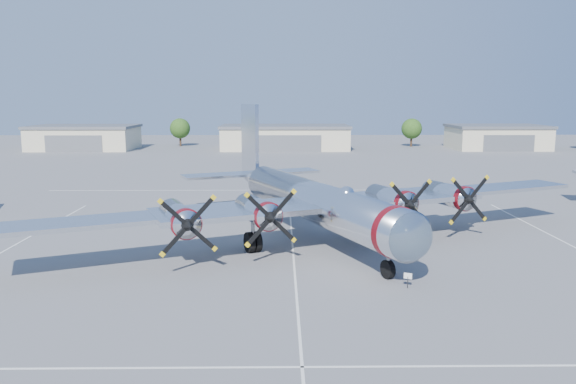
{
  "coord_description": "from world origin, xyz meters",
  "views": [
    {
      "loc": [
        -0.9,
        -44.69,
        11.55
      ],
      "look_at": [
        -0.28,
        4.68,
        3.2
      ],
      "focal_mm": 35.0,
      "sensor_mm": 36.0,
      "label": 1
    }
  ],
  "objects_px": {
    "info_placard": "(408,277)",
    "hangar_east": "(497,137)",
    "tree_west": "(180,128)",
    "tree_east": "(412,129)",
    "hangar_west": "(85,137)",
    "hangar_center": "(285,137)",
    "main_bomber_b29": "(310,238)"
  },
  "relations": [
    {
      "from": "info_placard",
      "to": "hangar_east",
      "type": "bearing_deg",
      "value": 89.37
    },
    {
      "from": "tree_west",
      "to": "tree_east",
      "type": "relative_size",
      "value": 1.0
    },
    {
      "from": "hangar_east",
      "to": "tree_west",
      "type": "xyz_separation_m",
      "value": [
        -73.0,
        8.04,
        1.51
      ]
    },
    {
      "from": "tree_east",
      "to": "hangar_west",
      "type": "bearing_deg",
      "value": -175.4
    },
    {
      "from": "hangar_west",
      "to": "info_placard",
      "type": "height_order",
      "value": "hangar_west"
    },
    {
      "from": "hangar_center",
      "to": "info_placard",
      "type": "height_order",
      "value": "hangar_center"
    },
    {
      "from": "hangar_west",
      "to": "hangar_center",
      "type": "relative_size",
      "value": 0.79
    },
    {
      "from": "hangar_east",
      "to": "tree_east",
      "type": "height_order",
      "value": "tree_east"
    },
    {
      "from": "hangar_west",
      "to": "main_bomber_b29",
      "type": "bearing_deg",
      "value": -60.27
    },
    {
      "from": "tree_west",
      "to": "main_bomber_b29",
      "type": "relative_size",
      "value": 0.14
    },
    {
      "from": "main_bomber_b29",
      "to": "info_placard",
      "type": "bearing_deg",
      "value": -89.6
    },
    {
      "from": "info_placard",
      "to": "main_bomber_b29",
      "type": "bearing_deg",
      "value": 136.44
    },
    {
      "from": "hangar_west",
      "to": "tree_east",
      "type": "height_order",
      "value": "tree_east"
    },
    {
      "from": "hangar_center",
      "to": "tree_west",
      "type": "height_order",
      "value": "tree_west"
    },
    {
      "from": "hangar_east",
      "to": "hangar_center",
      "type": "bearing_deg",
      "value": -180.0
    },
    {
      "from": "tree_east",
      "to": "hangar_center",
      "type": "bearing_deg",
      "value": -168.62
    },
    {
      "from": "hangar_east",
      "to": "tree_west",
      "type": "relative_size",
      "value": 3.1
    },
    {
      "from": "tree_east",
      "to": "main_bomber_b29",
      "type": "bearing_deg",
      "value": -108.09
    },
    {
      "from": "hangar_west",
      "to": "tree_east",
      "type": "relative_size",
      "value": 3.4
    },
    {
      "from": "tree_east",
      "to": "hangar_east",
      "type": "bearing_deg",
      "value": -18.54
    },
    {
      "from": "hangar_west",
      "to": "hangar_center",
      "type": "bearing_deg",
      "value": -0.0
    },
    {
      "from": "tree_west",
      "to": "tree_east",
      "type": "bearing_deg",
      "value": -2.08
    },
    {
      "from": "tree_west",
      "to": "hangar_east",
      "type": "bearing_deg",
      "value": -6.28
    },
    {
      "from": "tree_west",
      "to": "info_placard",
      "type": "bearing_deg",
      "value": -72.63
    },
    {
      "from": "tree_east",
      "to": "main_bomber_b29",
      "type": "relative_size",
      "value": 0.14
    },
    {
      "from": "hangar_east",
      "to": "info_placard",
      "type": "height_order",
      "value": "hangar_east"
    },
    {
      "from": "hangar_east",
      "to": "hangar_west",
      "type": "bearing_deg",
      "value": -180.0
    },
    {
      "from": "main_bomber_b29",
      "to": "info_placard",
      "type": "distance_m",
      "value": 13.6
    },
    {
      "from": "hangar_west",
      "to": "tree_east",
      "type": "xyz_separation_m",
      "value": [
        75.0,
        6.04,
        1.51
      ]
    },
    {
      "from": "hangar_center",
      "to": "info_placard",
      "type": "distance_m",
      "value": 94.09
    },
    {
      "from": "hangar_center",
      "to": "tree_west",
      "type": "relative_size",
      "value": 4.31
    },
    {
      "from": "tree_west",
      "to": "tree_east",
      "type": "height_order",
      "value": "same"
    }
  ]
}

